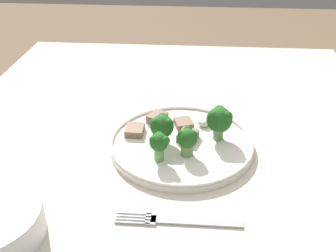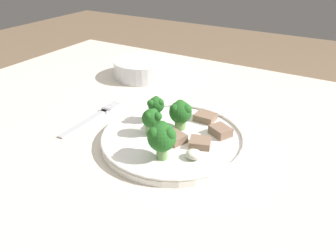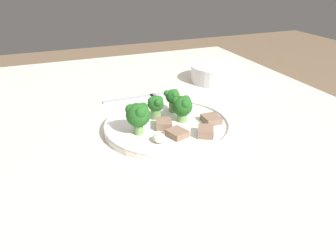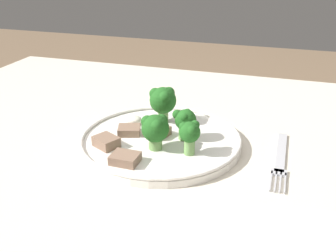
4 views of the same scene
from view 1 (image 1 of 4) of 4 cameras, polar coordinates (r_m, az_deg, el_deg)
table at (r=0.80m, az=-0.16°, el=-10.25°), size 1.25×0.96×0.72m
dinner_plate at (r=0.77m, az=1.97°, el=-2.55°), size 0.28×0.28×0.02m
fork at (r=0.61m, az=1.69°, el=-13.61°), size 0.02×0.19×0.00m
broccoli_floret_near_rim_left at (r=0.76m, az=7.46°, el=0.95°), size 0.05×0.05×0.07m
broccoli_floret_center_left at (r=0.72m, az=2.83°, el=-1.80°), size 0.04×0.04×0.05m
broccoli_floret_back_left at (r=0.74m, az=-0.88°, el=-0.04°), size 0.05×0.05×0.06m
broccoli_floret_front_left at (r=0.70m, az=-1.34°, el=-2.50°), size 0.03×0.03×0.06m
meat_slice_front_slice at (r=0.81m, az=2.28°, el=0.35°), size 0.05×0.04×0.01m
meat_slice_middle_slice at (r=0.83m, az=-1.56°, el=1.22°), size 0.05×0.05×0.02m
meat_slice_rear_slice at (r=0.79m, az=-4.85°, el=-0.61°), size 0.04×0.04×0.01m
meat_slice_edge_slice at (r=0.77m, az=2.89°, el=-1.46°), size 0.05×0.04×0.02m
sauce_dollop at (r=0.82m, az=5.25°, el=0.59°), size 0.03×0.03×0.02m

